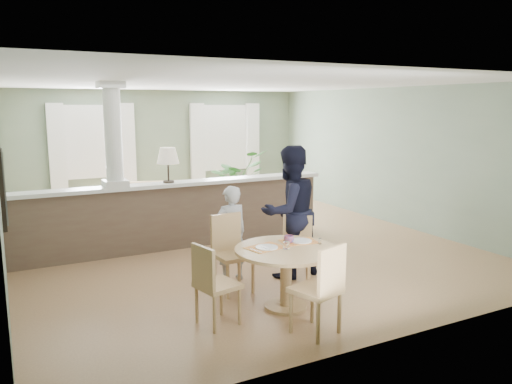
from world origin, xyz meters
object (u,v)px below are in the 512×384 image
chair_far_boy (231,249)px  chair_side (212,281)px  sofa (163,203)px  dining_table (286,260)px  chair_far_man (297,247)px  houseplant (237,181)px  child_person (231,233)px  man_person (290,212)px  chair_near (322,286)px

chair_far_boy → chair_side: (-0.62, -0.89, -0.04)m
sofa → dining_table: 4.82m
chair_side → chair_far_man: bearing=-77.8°
chair_far_boy → sofa: bearing=81.8°
houseplant → chair_far_boy: (-2.12, -4.31, -0.15)m
chair_far_boy → chair_far_man: chair_far_boy is taller
chair_far_boy → dining_table: bearing=-71.8°
houseplant → child_person: (-1.97, -3.98, -0.04)m
sofa → dining_table: bearing=-74.4°
chair_side → child_person: child_person is taller
houseplant → man_person: size_ratio=0.76×
dining_table → child_person: (-0.18, 1.16, 0.07)m
chair_far_boy → chair_side: size_ratio=1.08×
houseplant → dining_table: (-1.79, -5.14, -0.11)m
child_person → chair_side: bearing=54.7°
chair_far_man → chair_far_boy: bearing=-155.2°
sofa → chair_far_boy: chair_far_boy is taller
child_person → man_person: bearing=162.2°
chair_far_man → chair_near: size_ratio=0.93×
dining_table → man_person: (0.62, 0.95, 0.33)m
houseplant → man_person: 4.35m
sofa → houseplant: (1.80, 0.32, 0.28)m
child_person → man_person: size_ratio=0.71×
chair_far_boy → child_person: 0.38m
houseplant → man_person: bearing=-105.6°
chair_far_man → man_person: (0.08, 0.31, 0.41)m
houseplant → chair_far_boy: 4.81m
chair_near → chair_side: chair_near is taller
man_person → sofa: bearing=-87.9°
houseplant → chair_side: 5.88m
chair_far_man → chair_side: size_ratio=1.00×
dining_table → chair_near: (-0.05, -0.79, -0.04)m
houseplant → chair_far_man: (-1.25, -4.50, -0.19)m
chair_near → sofa: bearing=-108.0°
sofa → man_person: (0.63, -3.87, 0.50)m
dining_table → chair_far_boy: 0.89m
sofa → child_person: size_ratio=2.13×
dining_table → chair_far_man: 0.84m
chair_side → houseplant: bearing=-40.8°
chair_side → man_person: bearing=-70.1°
dining_table → chair_near: chair_near is taller
dining_table → man_person: size_ratio=0.66×
houseplant → chair_side: (-2.74, -5.20, -0.19)m
chair_side → man_person: size_ratio=0.50×
sofa → houseplant: houseplant is taller
chair_side → man_person: 1.91m
chair_near → chair_far_man: bearing=-130.1°
dining_table → chair_far_boy: size_ratio=1.22×
chair_near → dining_table: bearing=-111.1°
sofa → chair_far_man: size_ratio=3.06×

